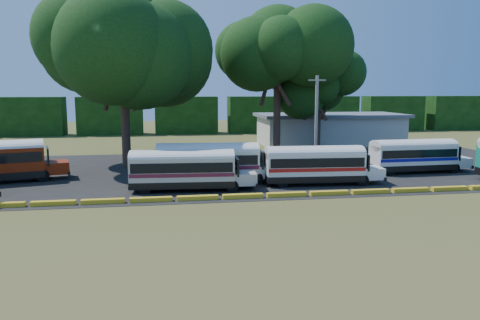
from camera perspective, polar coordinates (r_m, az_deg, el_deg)
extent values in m
plane|color=#44501A|center=(30.01, -2.17, -5.25)|extent=(160.00, 160.00, 0.00)
cube|color=black|center=(41.79, -2.83, -1.28)|extent=(64.00, 24.00, 0.02)
cube|color=gold|center=(32.32, -27.01, -4.92)|extent=(2.70, 0.45, 0.30)
cube|color=gold|center=(31.52, -21.79, -4.91)|extent=(2.70, 0.45, 0.30)
cube|color=gold|center=(31.00, -16.36, -4.86)|extent=(2.70, 0.45, 0.30)
cube|color=gold|center=(30.75, -10.79, -4.77)|extent=(2.70, 0.45, 0.30)
cube|color=gold|center=(30.81, -5.18, -4.62)|extent=(2.70, 0.45, 0.30)
cube|color=gold|center=(31.15, 0.35, -4.44)|extent=(2.70, 0.45, 0.30)
cube|color=gold|center=(31.77, 5.70, -4.22)|extent=(2.70, 0.45, 0.30)
cube|color=gold|center=(32.66, 10.81, -3.98)|extent=(2.70, 0.45, 0.30)
cube|color=gold|center=(33.79, 15.61, -3.73)|extent=(2.70, 0.45, 0.30)
cube|color=gold|center=(35.14, 20.07, -3.47)|extent=(2.70, 0.45, 0.30)
cube|color=gold|center=(36.68, 24.17, -3.21)|extent=(2.70, 0.45, 0.30)
cube|color=#B9B6A9|center=(62.96, 10.87, 3.57)|extent=(18.00, 8.00, 3.60)
cube|color=slate|center=(62.82, 10.92, 5.38)|extent=(19.00, 9.00, 0.40)
cube|color=black|center=(79.71, -24.14, 4.87)|extent=(10.00, 4.00, 6.00)
cube|color=black|center=(77.50, -15.51, 5.22)|extent=(10.00, 4.00, 6.00)
cube|color=black|center=(77.11, -6.57, 5.46)|extent=(10.00, 4.00, 6.00)
cube|color=black|center=(78.58, 2.24, 5.57)|extent=(10.00, 4.00, 6.00)
cube|color=black|center=(81.80, 10.55, 5.55)|extent=(10.00, 4.00, 6.00)
cube|color=black|center=(86.58, 18.08, 5.44)|extent=(10.00, 4.00, 6.00)
cube|color=black|center=(92.68, 24.72, 5.26)|extent=(10.00, 4.00, 6.00)
cylinder|color=black|center=(39.66, -22.91, -1.78)|extent=(1.03, 0.53, 1.00)
cylinder|color=black|center=(41.76, -22.98, -1.29)|extent=(1.03, 0.53, 1.00)
cube|color=maroon|center=(40.67, -21.44, -0.81)|extent=(2.29, 2.58, 0.95)
cube|color=black|center=(40.51, -22.40, 0.49)|extent=(0.73, 2.25, 1.37)
cube|color=black|center=(40.78, -20.22, -1.29)|extent=(0.80, 2.40, 0.30)
cylinder|color=black|center=(32.84, -0.95, -3.23)|extent=(0.91, 0.31, 0.89)
cylinder|color=black|center=(34.70, -1.21, -2.58)|extent=(0.91, 0.31, 0.89)
cylinder|color=black|center=(32.93, -11.55, -3.37)|extent=(0.91, 0.31, 0.89)
cylinder|color=black|center=(34.79, -11.22, -2.72)|extent=(0.91, 0.31, 0.89)
cube|color=black|center=(33.66, -7.00, -2.77)|extent=(7.44, 2.69, 0.49)
cube|color=beige|center=(33.47, -7.03, -1.00)|extent=(7.44, 2.69, 1.63)
cube|color=black|center=(33.44, -7.04, -0.66)|extent=(7.15, 2.72, 0.69)
cube|color=maroon|center=(33.52, -7.02, -1.54)|extent=(7.36, 2.72, 0.27)
ellipsoid|color=silver|center=(33.34, -7.06, 0.39)|extent=(7.44, 2.69, 1.00)
cube|color=beige|center=(33.78, 0.57, -2.20)|extent=(1.73, 2.06, 0.85)
cube|color=black|center=(33.57, -0.38, -0.76)|extent=(0.26, 2.05, 1.22)
cube|color=black|center=(33.94, 1.85, -2.77)|extent=(0.30, 2.19, 0.27)
cube|color=black|center=(33.97, -13.10, -2.98)|extent=(0.30, 2.19, 0.27)
cylinder|color=black|center=(35.45, 2.08, -2.30)|extent=(0.96, 0.34, 0.95)
cylinder|color=black|center=(37.43, 1.72, -1.72)|extent=(0.96, 0.34, 0.95)
cylinder|color=black|center=(35.29, -8.35, -2.44)|extent=(0.96, 0.34, 0.95)
cylinder|color=black|center=(37.28, -8.15, -1.84)|extent=(0.96, 0.34, 0.95)
cube|color=black|center=(36.19, -3.91, -1.87)|extent=(7.92, 2.97, 0.52)
cube|color=white|center=(36.00, -3.93, -0.11)|extent=(7.92, 2.97, 1.73)
cube|color=black|center=(35.97, -3.93, 0.21)|extent=(7.61, 3.00, 0.73)
cube|color=maroon|center=(36.05, -3.92, -0.66)|extent=(7.84, 3.00, 0.28)
ellipsoid|color=silver|center=(35.88, -3.94, 1.25)|extent=(7.92, 2.97, 1.06)
cube|color=white|center=(36.49, 3.53, -1.32)|extent=(1.86, 2.21, 0.90)
cube|color=black|center=(36.27, 2.61, 0.10)|extent=(0.31, 2.18, 1.30)
cube|color=black|center=(36.68, 4.76, -1.88)|extent=(0.35, 2.32, 0.28)
cube|color=black|center=(36.36, -9.96, -2.08)|extent=(0.35, 2.32, 0.28)
cylinder|color=black|center=(36.18, 14.72, -2.40)|extent=(0.91, 0.30, 0.90)
cylinder|color=black|center=(37.95, 13.70, -1.86)|extent=(0.91, 0.30, 0.90)
cylinder|color=black|center=(34.51, 5.20, -2.68)|extent=(0.91, 0.30, 0.90)
cylinder|color=black|center=(36.36, 4.61, -2.09)|extent=(0.91, 0.30, 0.90)
cube|color=black|center=(35.99, 8.97, -2.06)|extent=(7.46, 2.64, 0.49)
cube|color=white|center=(35.81, 9.01, -0.39)|extent=(7.46, 2.64, 1.64)
cube|color=black|center=(35.78, 9.01, -0.08)|extent=(7.17, 2.68, 0.69)
cube|color=#B31711|center=(35.86, 8.99, -0.91)|extent=(7.39, 2.67, 0.27)
ellipsoid|color=silver|center=(35.69, 9.04, 0.91)|extent=(7.46, 2.64, 1.01)
cube|color=white|center=(37.35, 15.64, -1.47)|extent=(1.72, 2.06, 0.85)
cube|color=black|center=(37.00, 14.88, -0.16)|extent=(0.25, 2.07, 1.23)
cube|color=black|center=(37.70, 16.69, -1.98)|extent=(0.28, 2.20, 0.27)
cube|color=black|center=(35.24, 3.25, -2.34)|extent=(0.28, 2.20, 0.27)
cylinder|color=black|center=(44.37, 24.69, -0.92)|extent=(0.89, 0.28, 0.88)
cylinder|color=black|center=(45.89, 23.32, -0.54)|extent=(0.89, 0.28, 0.88)
cylinder|color=black|center=(41.16, 17.90, -1.23)|extent=(0.89, 0.28, 0.88)
cylinder|color=black|center=(42.79, 16.68, -0.81)|extent=(0.89, 0.28, 0.88)
cube|color=black|center=(43.22, 20.27, -0.72)|extent=(7.30, 2.45, 0.48)
cube|color=white|center=(43.07, 20.34, 0.65)|extent=(7.30, 2.45, 1.61)
cube|color=black|center=(43.05, 20.36, 0.91)|extent=(7.02, 2.50, 0.68)
cube|color=#0F0D8A|center=(43.12, 20.32, 0.23)|extent=(7.23, 2.49, 0.26)
ellipsoid|color=silver|center=(42.98, 20.40, 1.72)|extent=(7.30, 2.45, 0.99)
cube|color=white|center=(45.63, 25.02, -0.19)|extent=(1.65, 1.99, 0.84)
cube|color=black|center=(45.19, 24.52, 0.87)|extent=(0.20, 2.03, 1.21)
cube|color=black|center=(46.12, 25.74, -0.60)|extent=(0.23, 2.16, 0.26)
cube|color=black|center=(41.50, 16.05, -1.01)|extent=(0.23, 2.16, 0.26)
cylinder|color=#322119|center=(44.82, -13.78, 4.32)|extent=(0.80, 0.80, 8.03)
cylinder|color=#322119|center=(45.07, -12.33, 8.77)|extent=(1.40, 2.87, 4.57)
cylinder|color=#322119|center=(45.63, -15.11, 8.67)|extent=(2.20, 2.50, 4.57)
cylinder|color=#322119|center=(43.45, -14.38, 8.71)|extent=(2.92, 0.94, 4.57)
ellipsoid|color=black|center=(44.93, -14.14, 14.12)|extent=(12.78, 12.78, 9.37)
cylinder|color=#322119|center=(52.32, 4.52, 5.26)|extent=(0.80, 0.80, 8.28)
cylinder|color=#322119|center=(52.97, 5.75, 9.13)|extent=(1.43, 2.94, 4.70)
cylinder|color=#322119|center=(52.83, 3.29, 9.16)|extent=(2.25, 2.56, 4.70)
cylinder|color=#322119|center=(50.94, 4.66, 9.17)|extent=(3.00, 0.95, 4.70)
ellipsoid|color=black|center=(52.46, 4.63, 13.90)|extent=(11.33, 11.33, 8.31)
cylinder|color=#322119|center=(56.40, 9.39, 4.01)|extent=(0.80, 0.80, 5.52)
cylinder|color=#322119|center=(57.09, 10.47, 6.42)|extent=(1.13, 2.13, 3.21)
cylinder|color=#322119|center=(56.75, 8.22, 6.46)|extent=(1.69, 1.90, 3.21)
cylinder|color=#322119|center=(54.98, 9.65, 6.36)|extent=(2.15, 0.80, 3.21)
ellipsoid|color=black|center=(56.24, 9.52, 9.54)|extent=(7.91, 7.91, 5.80)
cylinder|color=gray|center=(43.28, 9.28, 4.57)|extent=(0.30, 0.30, 8.42)
cube|color=gray|center=(43.19, 9.40, 9.58)|extent=(1.60, 0.12, 0.12)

